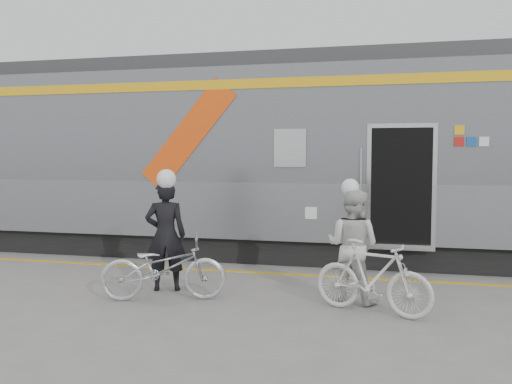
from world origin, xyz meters
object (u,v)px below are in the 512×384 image
(bicycle_right, at_px, (372,277))
(man, at_px, (166,235))
(bicycle_left, at_px, (164,268))
(woman, at_px, (353,246))

(bicycle_right, bearing_deg, man, 100.22)
(bicycle_left, height_order, woman, woman)
(bicycle_left, relative_size, woman, 1.11)
(woman, distance_m, bicycle_right, 0.70)
(bicycle_left, xyz_separation_m, bicycle_right, (2.99, 0.02, 0.02))
(man, bearing_deg, bicycle_left, 91.40)
(man, xyz_separation_m, woman, (2.89, 0.02, -0.05))
(woman, bearing_deg, bicycle_left, 31.65)
(bicycle_left, height_order, bicycle_right, bicycle_right)
(bicycle_right, bearing_deg, bicycle_left, 110.05)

